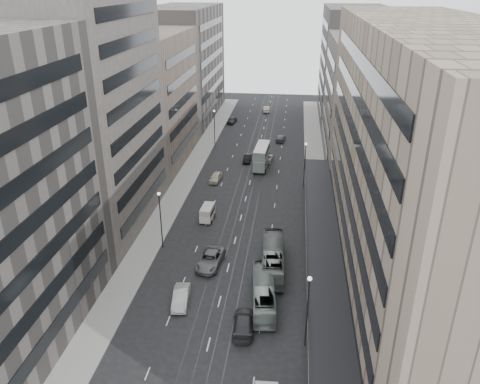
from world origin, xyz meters
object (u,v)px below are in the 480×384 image
at_px(bus_near, 264,293).
at_px(sedan_2, 210,259).
at_px(sedan_1, 181,297).
at_px(bus_far, 273,258).
at_px(double_decker, 262,156).
at_px(panel_van, 207,213).

relative_size(bus_near, sedan_2, 1.69).
distance_m(sedan_1, sedan_2, 8.34).
relative_size(bus_far, sedan_1, 2.33).
xyz_separation_m(double_decker, sedan_1, (-5.80, -43.48, -1.60)).
height_order(sedan_1, sedan_2, sedan_2).
relative_size(double_decker, sedan_2, 1.36).
bearing_deg(bus_near, double_decker, -90.99).
relative_size(double_decker, panel_van, 2.18).
xyz_separation_m(bus_near, sedan_2, (-7.39, 7.08, -0.59)).
distance_m(double_decker, sedan_1, 43.89).
height_order(bus_near, sedan_2, bus_near).
bearing_deg(panel_van, bus_near, -59.59).
bearing_deg(bus_far, sedan_2, -1.65).
height_order(bus_near, panel_van, bus_near).
bearing_deg(double_decker, panel_van, -102.53).
distance_m(bus_near, panel_van, 21.78).
xyz_separation_m(bus_near, panel_van, (-10.02, 19.34, -0.15)).
relative_size(bus_far, panel_van, 2.99).
relative_size(bus_far, sedan_2, 1.86).
bearing_deg(double_decker, bus_far, -80.08).
bearing_deg(sedan_2, double_decker, 89.75).
xyz_separation_m(bus_far, panel_van, (-10.66, 12.11, -0.29)).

